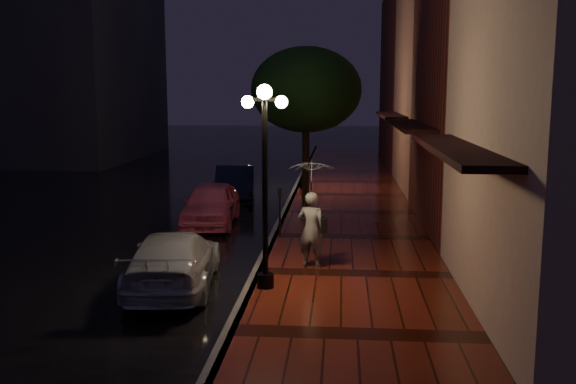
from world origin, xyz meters
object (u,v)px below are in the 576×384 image
at_px(silver_car, 174,260).
at_px(parking_meter, 280,206).
at_px(pink_car, 211,204).
at_px(navy_car, 235,184).
at_px(streetlamp_far, 304,131).
at_px(street_tree, 306,92).
at_px(streetlamp_near, 265,174).
at_px(woman_with_umbrella, 312,197).

bearing_deg(silver_car, parking_meter, -116.09).
height_order(pink_car, navy_car, navy_car).
bearing_deg(streetlamp_far, street_tree, -85.09).
relative_size(streetlamp_far, pink_car, 1.06).
distance_m(streetlamp_near, street_tree, 11.12).
height_order(streetlamp_near, woman_with_umbrella, streetlamp_near).
distance_m(streetlamp_near, streetlamp_far, 14.00).
xyz_separation_m(street_tree, pink_car, (-2.87, -4.00, -3.56)).
relative_size(pink_car, woman_with_umbrella, 1.58).
bearing_deg(parking_meter, streetlamp_near, -104.00).
bearing_deg(navy_car, pink_car, -98.33).
xyz_separation_m(streetlamp_far, pink_car, (-2.61, -7.01, -1.91)).
relative_size(navy_car, silver_car, 0.97).
bearing_deg(street_tree, woman_with_umbrella, -86.05).
distance_m(streetlamp_far, silver_car, 14.04).
distance_m(silver_car, parking_meter, 5.45).
distance_m(streetlamp_far, street_tree, 3.44).
xyz_separation_m(silver_car, parking_meter, (1.87, 5.11, 0.32)).
xyz_separation_m(pink_car, parking_meter, (2.41, -1.63, 0.27)).
distance_m(woman_with_umbrella, parking_meter, 3.91).
height_order(woman_with_umbrella, parking_meter, woman_with_umbrella).
bearing_deg(streetlamp_near, parking_meter, 92.14).
xyz_separation_m(street_tree, woman_with_umbrella, (0.64, -9.28, -2.41)).
height_order(pink_car, woman_with_umbrella, woman_with_umbrella).
bearing_deg(streetlamp_near, silver_car, 173.11).
distance_m(street_tree, woman_with_umbrella, 9.61).
relative_size(silver_car, parking_meter, 3.29).
xyz_separation_m(street_tree, silver_car, (-2.33, -10.74, -3.61)).
bearing_deg(silver_car, streetlamp_near, 167.10).
distance_m(streetlamp_far, parking_meter, 8.80).
distance_m(pink_car, navy_car, 4.44).
relative_size(pink_car, navy_car, 0.96).
bearing_deg(street_tree, navy_car, 171.09).
bearing_deg(silver_car, woman_with_umbrella, -159.79).
bearing_deg(streetlamp_far, silver_car, -98.55).
height_order(street_tree, parking_meter, street_tree).
distance_m(navy_car, parking_meter, 6.52).
xyz_separation_m(streetlamp_far, woman_with_umbrella, (0.90, -12.29, -0.76)).
xyz_separation_m(navy_car, silver_car, (0.48, -11.18, -0.06)).
distance_m(pink_car, parking_meter, 2.92).
relative_size(streetlamp_near, woman_with_umbrella, 1.69).
height_order(navy_car, parking_meter, parking_meter).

